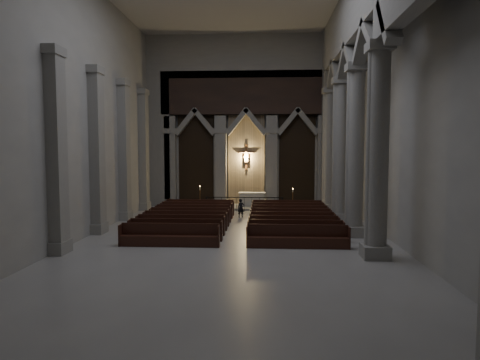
{
  "coord_description": "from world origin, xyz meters",
  "views": [
    {
      "loc": [
        1.31,
        -18.68,
        4.16
      ],
      "look_at": [
        0.06,
        3.0,
        2.52
      ],
      "focal_mm": 32.0,
      "sensor_mm": 36.0,
      "label": 1
    }
  ],
  "objects_px": {
    "pews": "(239,222)",
    "worshipper": "(241,208)",
    "candle_stand_left": "(200,204)",
    "altar_rail": "(244,202)",
    "altar": "(252,199)",
    "candle_stand_right": "(293,204)"
  },
  "relations": [
    {
      "from": "candle_stand_left",
      "to": "candle_stand_right",
      "type": "xyz_separation_m",
      "value": [
        6.19,
        0.26,
        -0.04
      ]
    },
    {
      "from": "pews",
      "to": "worshipper",
      "type": "distance_m",
      "value": 3.47
    },
    {
      "from": "altar",
      "to": "candle_stand_right",
      "type": "xyz_separation_m",
      "value": [
        2.75,
        -0.94,
        -0.22
      ]
    },
    {
      "from": "pews",
      "to": "worshipper",
      "type": "bearing_deg",
      "value": 91.53
    },
    {
      "from": "altar_rail",
      "to": "candle_stand_right",
      "type": "height_order",
      "value": "candle_stand_right"
    },
    {
      "from": "candle_stand_left",
      "to": "worshipper",
      "type": "relative_size",
      "value": 1.47
    },
    {
      "from": "altar",
      "to": "pews",
      "type": "distance_m",
      "value": 7.48
    },
    {
      "from": "candle_stand_left",
      "to": "pews",
      "type": "bearing_deg",
      "value": -64.47
    },
    {
      "from": "pews",
      "to": "worshipper",
      "type": "xyz_separation_m",
      "value": [
        -0.09,
        3.46,
        0.24
      ]
    },
    {
      "from": "altar",
      "to": "altar_rail",
      "type": "bearing_deg",
      "value": -104.57
    },
    {
      "from": "altar",
      "to": "altar_rail",
      "type": "height_order",
      "value": "altar"
    },
    {
      "from": "pews",
      "to": "candle_stand_left",
      "type": "bearing_deg",
      "value": 115.53
    },
    {
      "from": "altar",
      "to": "altar_rail",
      "type": "relative_size",
      "value": 0.37
    },
    {
      "from": "altar_rail",
      "to": "candle_stand_left",
      "type": "relative_size",
      "value": 3.1
    },
    {
      "from": "candle_stand_left",
      "to": "pews",
      "type": "relative_size",
      "value": 0.17
    },
    {
      "from": "altar",
      "to": "worshipper",
      "type": "bearing_deg",
      "value": -97.75
    },
    {
      "from": "candle_stand_left",
      "to": "worshipper",
      "type": "height_order",
      "value": "candle_stand_left"
    },
    {
      "from": "worshipper",
      "to": "candle_stand_left",
      "type": "bearing_deg",
      "value": 114.82
    },
    {
      "from": "altar",
      "to": "candle_stand_right",
      "type": "height_order",
      "value": "candle_stand_right"
    },
    {
      "from": "candle_stand_right",
      "to": "worshipper",
      "type": "bearing_deg",
      "value": -137.02
    },
    {
      "from": "candle_stand_right",
      "to": "altar",
      "type": "bearing_deg",
      "value": 161.18
    },
    {
      "from": "altar_rail",
      "to": "pews",
      "type": "distance_m",
      "value": 5.73
    }
  ]
}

